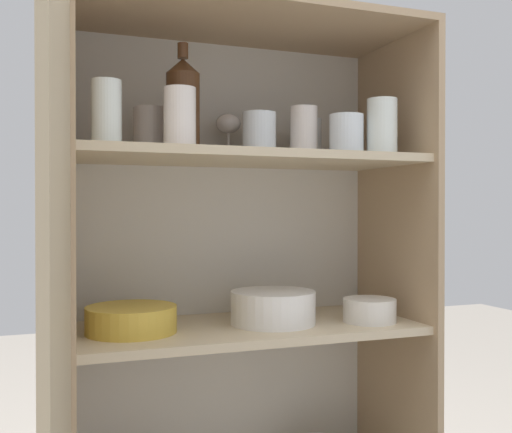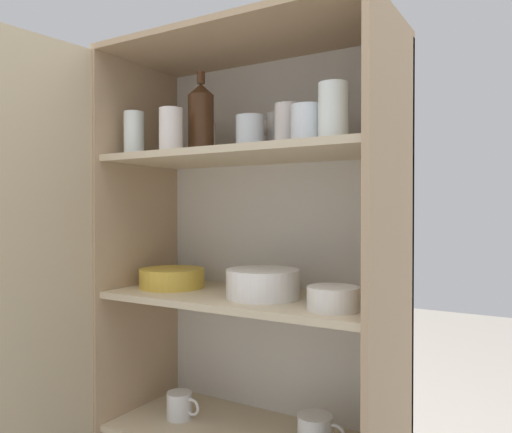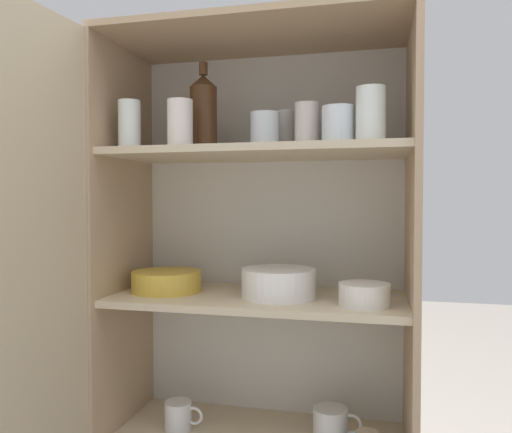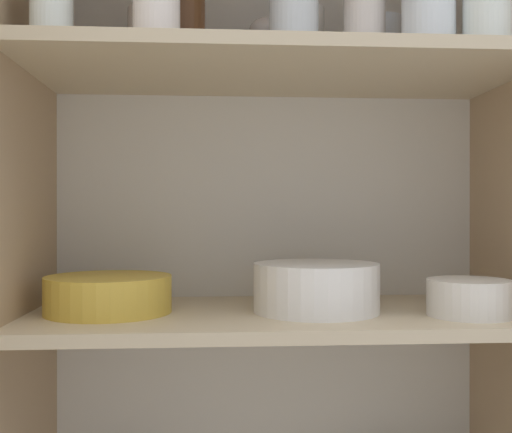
# 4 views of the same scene
# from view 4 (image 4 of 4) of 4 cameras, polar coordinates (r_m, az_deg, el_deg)

# --- Properties ---
(cupboard_back_panel) EXTENTS (0.86, 0.02, 1.46)m
(cupboard_back_panel) POSITION_cam_4_polar(r_m,az_deg,el_deg) (1.21, 1.12, -7.61)
(cupboard_back_panel) COLOR silver
(cupboard_back_panel) RESTS_ON ground_plane
(cupboard_side_left) EXTENTS (0.02, 0.40, 1.46)m
(cupboard_side_left) POSITION_cam_4_polar(r_m,az_deg,el_deg) (1.06, -21.40, -8.69)
(cupboard_side_left) COLOR tan
(cupboard_side_left) RESTS_ON ground_plane
(shelf_board_middle) EXTENTS (0.82, 0.36, 0.02)m
(shelf_board_middle) POSITION_cam_4_polar(r_m,az_deg,el_deg) (1.02, 2.07, -9.50)
(shelf_board_middle) COLOR beige
(shelf_board_upper) EXTENTS (0.82, 0.36, 0.02)m
(shelf_board_upper) POSITION_cam_4_polar(r_m,az_deg,el_deg) (1.04, 2.07, 13.80)
(shelf_board_upper) COLOR beige
(tumbler_glass_0) EXTENTS (0.08, 0.08, 0.10)m
(tumbler_glass_0) POSITION_cam_4_polar(r_m,az_deg,el_deg) (1.03, 3.62, 17.29)
(tumbler_glass_0) COLOR white
(tumbler_glass_0) RESTS_ON shelf_board_upper
(tumbler_glass_1) EXTENTS (0.08, 0.08, 0.10)m
(tumbler_glass_1) POSITION_cam_4_polar(r_m,az_deg,el_deg) (1.03, 16.10, 17.34)
(tumbler_glass_1) COLOR white
(tumbler_glass_1) RESTS_ON shelf_board_upper
(tumbler_glass_2) EXTENTS (0.08, 0.08, 0.11)m
(tumbler_glass_2) POSITION_cam_4_polar(r_m,az_deg,el_deg) (1.14, -9.99, 16.08)
(tumbler_glass_2) COLOR silver
(tumbler_glass_2) RESTS_ON shelf_board_upper
(tumbler_glass_3) EXTENTS (0.07, 0.07, 0.14)m
(tumbler_glass_3) POSITION_cam_4_polar(r_m,az_deg,el_deg) (1.04, 21.19, 18.28)
(tumbler_glass_3) COLOR white
(tumbler_glass_3) RESTS_ON shelf_board_upper
(tumbler_glass_4) EXTENTS (0.07, 0.07, 0.12)m
(tumbler_glass_4) POSITION_cam_4_polar(r_m,az_deg,el_deg) (1.06, 10.29, 17.46)
(tumbler_glass_4) COLOR silver
(tumbler_glass_4) RESTS_ON shelf_board_upper
(tumbler_glass_5) EXTENTS (0.07, 0.07, 0.11)m
(tumbler_glass_5) POSITION_cam_4_polar(r_m,az_deg,el_deg) (1.17, 11.95, 15.49)
(tumbler_glass_5) COLOR white
(tumbler_glass_5) RESTS_ON shelf_board_upper
(tumbler_glass_7) EXTENTS (0.06, 0.06, 0.12)m
(tumbler_glass_7) POSITION_cam_4_polar(r_m,az_deg,el_deg) (1.13, 4.85, 16.26)
(tumbler_glass_7) COLOR white
(tumbler_glass_7) RESTS_ON shelf_board_upper
(wine_glass_0) EXTENTS (0.07, 0.07, 0.12)m
(wine_glass_0) POSITION_cam_4_polar(r_m,az_deg,el_deg) (1.18, 0.98, 16.69)
(wine_glass_0) COLOR silver
(wine_glass_0) RESTS_ON shelf_board_upper
(plate_stack_white) EXTENTS (0.21, 0.21, 0.08)m
(plate_stack_white) POSITION_cam_4_polar(r_m,az_deg,el_deg) (1.01, 5.76, -6.73)
(plate_stack_white) COLOR white
(plate_stack_white) RESTS_ON shelf_board_middle
(mixing_bowl_large) EXTENTS (0.21, 0.21, 0.06)m
(mixing_bowl_large) POSITION_cam_4_polar(r_m,az_deg,el_deg) (1.02, -13.87, -7.04)
(mixing_bowl_large) COLOR gold
(mixing_bowl_large) RESTS_ON shelf_board_middle
(serving_bowl_small) EXTENTS (0.13, 0.13, 0.06)m
(serving_bowl_small) POSITION_cam_4_polar(r_m,az_deg,el_deg) (1.02, 19.64, -7.13)
(serving_bowl_small) COLOR silver
(serving_bowl_small) RESTS_ON shelf_board_middle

